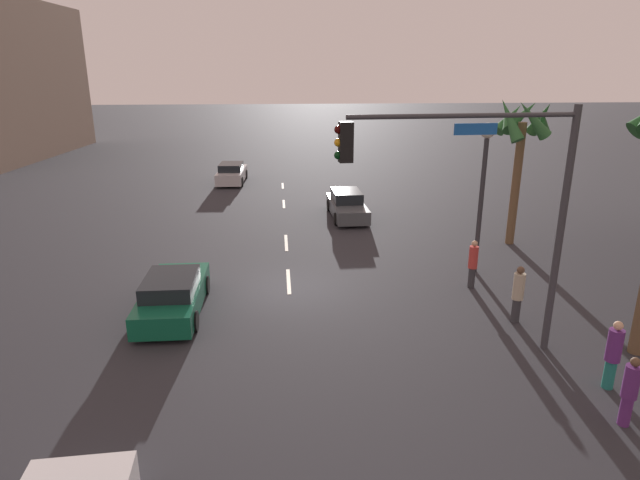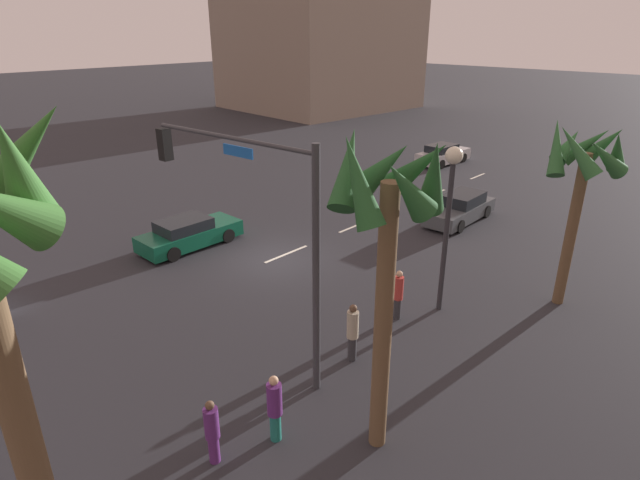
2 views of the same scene
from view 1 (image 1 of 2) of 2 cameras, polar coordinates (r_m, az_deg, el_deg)
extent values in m
plane|color=#28282D|center=(19.45, -3.33, -5.20)|extent=(220.00, 220.00, 0.00)
cube|color=silver|center=(36.70, -4.02, 5.80)|extent=(1.89, 0.14, 0.01)
cube|color=silver|center=(31.64, -3.89, 3.87)|extent=(2.05, 0.14, 0.01)
cube|color=silver|center=(24.50, -3.64, -0.28)|extent=(2.41, 0.14, 0.01)
cube|color=silver|center=(20.09, -3.38, -4.41)|extent=(2.48, 0.14, 0.01)
cube|color=#0F5138|center=(18.09, -15.39, -5.93)|extent=(4.62, 1.80, 0.69)
cube|color=black|center=(17.62, -15.70, -4.53)|extent=(2.22, 1.58, 0.49)
cylinder|color=black|center=(19.62, -17.05, -4.77)|extent=(0.64, 0.22, 0.64)
cylinder|color=black|center=(19.32, -12.13, -4.72)|extent=(0.64, 0.22, 0.64)
cylinder|color=black|center=(17.09, -19.00, -8.42)|extent=(0.64, 0.22, 0.64)
cylinder|color=black|center=(16.74, -13.33, -8.45)|extent=(0.64, 0.22, 0.64)
cube|color=#474C51|center=(28.62, 2.93, 3.42)|extent=(4.69, 1.81, 0.68)
cube|color=black|center=(28.74, 2.86, 4.75)|extent=(2.27, 1.53, 0.56)
cylinder|color=black|center=(27.44, 5.01, 2.35)|extent=(0.65, 0.24, 0.64)
cylinder|color=black|center=(27.18, 1.77, 2.26)|extent=(0.65, 0.24, 0.64)
cylinder|color=black|center=(30.17, 3.96, 3.79)|extent=(0.65, 0.24, 0.64)
cylinder|color=black|center=(29.94, 1.00, 3.72)|extent=(0.65, 0.24, 0.64)
cube|color=#B7B7BC|center=(38.18, -9.40, 6.88)|extent=(4.60, 1.94, 0.75)
cube|color=black|center=(37.80, -9.50, 7.72)|extent=(2.24, 1.61, 0.49)
cylinder|color=black|center=(39.69, -10.28, 6.93)|extent=(0.65, 0.25, 0.64)
cylinder|color=black|center=(39.48, -7.95, 6.99)|extent=(0.65, 0.25, 0.64)
cylinder|color=black|center=(36.97, -10.90, 6.11)|extent=(0.65, 0.25, 0.64)
cylinder|color=black|center=(36.75, -8.40, 6.17)|extent=(0.65, 0.25, 0.64)
cylinder|color=#38383D|center=(15.58, 24.27, 0.53)|extent=(0.20, 0.20, 6.77)
cylinder|color=#38383D|center=(13.63, 15.29, 12.69)|extent=(0.53, 5.85, 0.12)
cube|color=black|center=(12.81, 2.78, 10.41)|extent=(0.34, 0.34, 0.95)
sphere|color=#360503|center=(12.74, 1.99, 11.71)|extent=(0.20, 0.20, 0.20)
sphere|color=orange|center=(12.78, 1.97, 10.38)|extent=(0.20, 0.20, 0.20)
sphere|color=black|center=(12.82, 1.96, 9.05)|extent=(0.20, 0.20, 0.20)
cube|color=#1959B2|center=(13.78, 16.32, 11.32)|extent=(0.12, 1.10, 0.28)
cylinder|color=#2D2D33|center=(21.13, 16.78, 3.36)|extent=(0.18, 0.18, 5.19)
sphere|color=#F2EACC|center=(20.64, 17.49, 11.11)|extent=(0.56, 0.56, 0.56)
cylinder|color=#59266B|center=(14.15, 29.86, -15.56)|extent=(0.34, 0.34, 0.71)
cylinder|color=#59266B|center=(13.79, 30.34, -12.96)|extent=(0.45, 0.45, 0.77)
sphere|color=brown|center=(13.57, 30.67, -11.16)|extent=(0.21, 0.21, 0.21)
cylinder|color=#333338|center=(20.17, 15.89, -3.88)|extent=(0.27, 0.27, 0.75)
cylinder|color=#BF3833|center=(19.91, 16.08, -1.79)|extent=(0.36, 0.36, 0.82)
sphere|color=tan|center=(19.74, 16.21, -0.37)|extent=(0.22, 0.22, 0.22)
cylinder|color=#1E7266|center=(15.39, 28.53, -12.48)|extent=(0.35, 0.35, 0.76)
cylinder|color=#59266B|center=(15.03, 28.98, -9.83)|extent=(0.47, 0.47, 0.83)
sphere|color=tan|center=(14.82, 29.29, -8.00)|extent=(0.23, 0.23, 0.23)
cylinder|color=#333338|center=(17.91, 20.21, -7.08)|extent=(0.37, 0.37, 0.78)
cylinder|color=#B2A58C|center=(17.60, 20.49, -4.67)|extent=(0.49, 0.49, 0.85)
sphere|color=brown|center=(17.41, 20.68, -3.03)|extent=(0.23, 0.23, 0.23)
cylinder|color=brown|center=(25.22, 20.20, 5.56)|extent=(0.37, 0.37, 5.44)
cone|color=#2D6633|center=(24.00, 21.83, 11.91)|extent=(0.57, 1.64, 1.74)
cone|color=#2D6633|center=(24.75, 22.75, 11.59)|extent=(1.65, 1.33, 1.44)
cone|color=#2D6633|center=(25.28, 22.54, 11.97)|extent=(1.56, 0.74, 1.63)
cone|color=#2D6633|center=(25.58, 20.78, 12.36)|extent=(1.01, 1.55, 1.49)
cone|color=#2D6633|center=(25.38, 19.58, 12.17)|extent=(1.10, 1.65, 1.48)
cone|color=#2D6633|center=(24.66, 19.39, 12.10)|extent=(1.46, 0.78, 1.27)
cone|color=#2D6633|center=(24.04, 19.66, 12.01)|extent=(1.52, 1.24, 1.91)
camera|label=2|loc=(16.27, 71.48, 11.89)|focal=29.12mm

